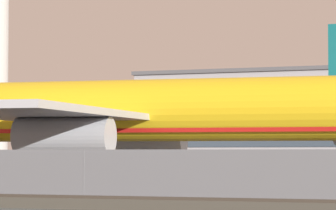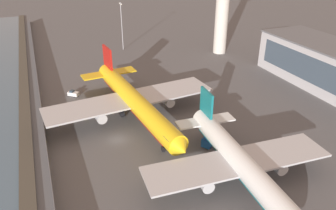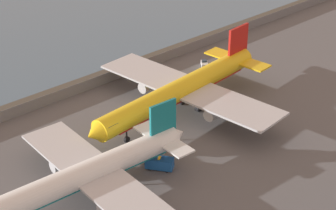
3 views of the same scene
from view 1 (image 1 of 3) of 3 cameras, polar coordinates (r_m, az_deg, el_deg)
ground_plane at (r=65.01m, az=1.29°, el=-5.01°), size 500.00×500.00×0.00m
shoreline_seawall at (r=46.24m, az=-7.35°, el=-5.58°), size 320.00×3.00×0.50m
perimeter_fence at (r=50.20m, az=-4.90°, el=-4.12°), size 280.00×0.10×2.68m
cargo_jet_yellow at (r=74.48m, az=-3.29°, el=-0.49°), size 52.74×45.87×14.41m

